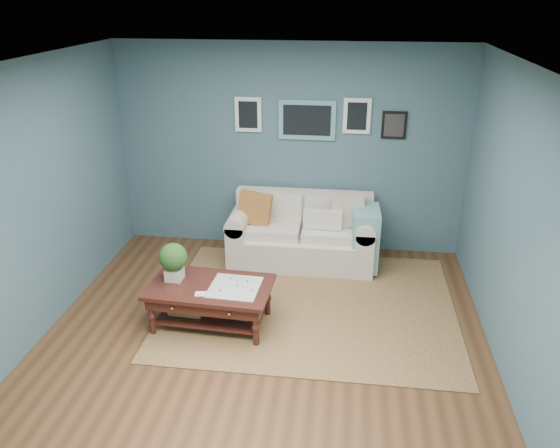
# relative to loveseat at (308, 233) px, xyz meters

# --- Properties ---
(room_shell) EXTENTS (5.00, 5.02, 2.70)m
(room_shell) POSITION_rel_loveseat_xyz_m (-0.29, -1.97, 0.97)
(room_shell) COLOR brown
(room_shell) RESTS_ON ground
(area_rug) EXTENTS (3.20, 2.56, 0.01)m
(area_rug) POSITION_rel_loveseat_xyz_m (0.11, -1.08, -0.39)
(area_rug) COLOR brown
(area_rug) RESTS_ON ground
(loveseat) EXTENTS (1.87, 0.85, 0.96)m
(loveseat) POSITION_rel_loveseat_xyz_m (0.00, 0.00, 0.00)
(loveseat) COLOR beige
(loveseat) RESTS_ON ground
(coffee_table) EXTENTS (1.29, 0.80, 0.88)m
(coffee_table) POSITION_rel_loveseat_xyz_m (-0.95, -1.58, -0.00)
(coffee_table) COLOR black
(coffee_table) RESTS_ON ground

